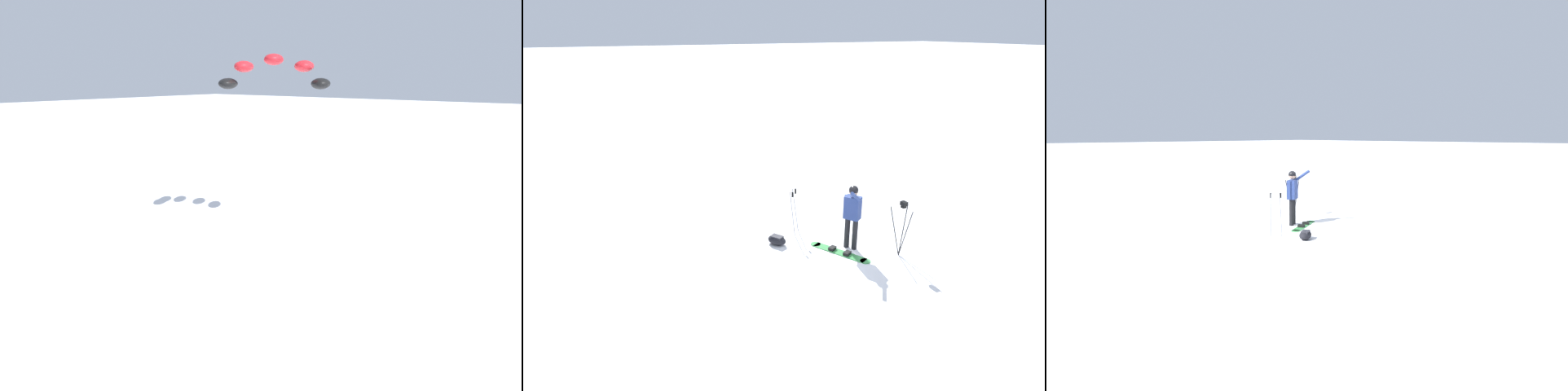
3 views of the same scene
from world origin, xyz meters
The scene contains 6 objects.
ground_plane centered at (0.00, 0.00, 0.00)m, with size 300.00×300.00×0.00m, color white.
snowboarder centered at (-0.51, -0.48, 1.08)m, with size 0.61×0.69×1.79m.
snowboard centered at (-0.12, -0.38, 0.02)m, with size 0.90×1.60×0.10m.
gear_bag_large centered at (1.11, -1.56, 0.13)m, with size 0.55×0.62×0.25m.
camera_tripod centered at (-1.40, 0.41, 1.05)m, with size 0.53×0.53×1.49m.
ski_poles centered at (0.36, -1.98, 0.84)m, with size 0.34×0.34×1.28m.
Camera 2 is at (5.67, 7.59, 5.43)m, focal length 29.31 mm.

